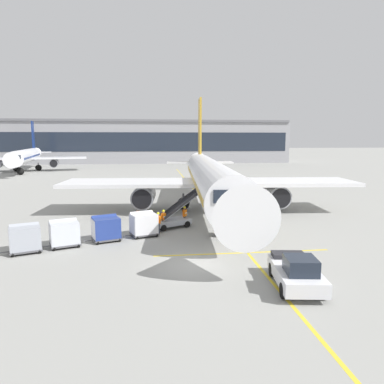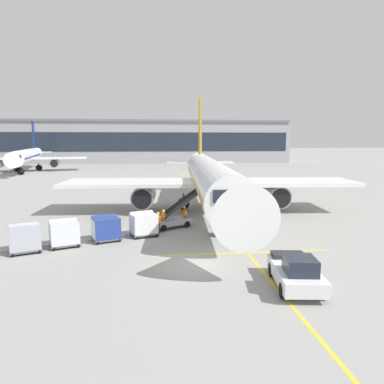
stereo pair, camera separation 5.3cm
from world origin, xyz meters
The scene contains 19 objects.
ground_plane centered at (0.00, 0.00, 0.00)m, with size 600.00×600.00×0.00m, color gray.
parked_airplane centered at (3.63, 15.97, 3.53)m, with size 30.96×40.41×13.56m.
belt_loader centered at (-0.67, 9.32, 0.92)m, with size 5.11×3.52×3.38m.
baggage_cart_lead centered at (-3.16, 6.77, 1.00)m, with size 2.82×2.20×1.91m.
baggage_cart_second centered at (-5.94, 5.72, 1.00)m, with size 2.82×2.20×1.91m.
baggage_cart_third centered at (-8.69, 4.62, 1.00)m, with size 2.82×2.20×1.91m.
baggage_cart_fourth centered at (-11.00, 3.58, 1.00)m, with size 2.82×2.20×1.91m.
pushback_tug centered at (4.87, -3.94, 0.83)m, with size 2.69×4.65×1.83m.
ground_crew_by_loader centered at (-2.52, 8.47, 1.00)m, with size 0.35×0.55×1.74m.
ground_crew_by_carts centered at (-1.53, 8.45, 1.00)m, with size 0.44×0.44×1.74m.
ground_crew_marshaller centered at (-1.99, 7.49, 1.00)m, with size 0.41×0.48×1.74m.
ground_crew_wingwalker centered at (0.39, 9.76, 1.00)m, with size 0.42×0.48×1.74m.
safety_cone_engine_keepout centered at (-3.94, 15.07, 0.35)m, with size 0.64×0.64×0.72m.
safety_cone_wingtip centered at (-3.56, 11.49, 0.31)m, with size 0.56×0.56×0.63m.
safety_cone_nose_mark centered at (-4.01, 12.74, 0.39)m, with size 0.71×0.71×0.80m.
apron_guidance_line_lead_in centered at (3.88, 15.25, 0.00)m, with size 0.20×110.00×0.01m.
apron_guidance_line_stop_bar centered at (3.58, 1.77, 0.00)m, with size 12.00×0.20×0.01m.
terminal_building centered at (-5.78, 100.27, 6.88)m, with size 97.01×18.74×13.86m.
distant_airplane centered at (-32.47, 67.67, 3.53)m, with size 28.29×36.34×12.65m.
Camera 1 is at (-2.40, -20.30, 7.54)m, focal length 32.63 mm.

